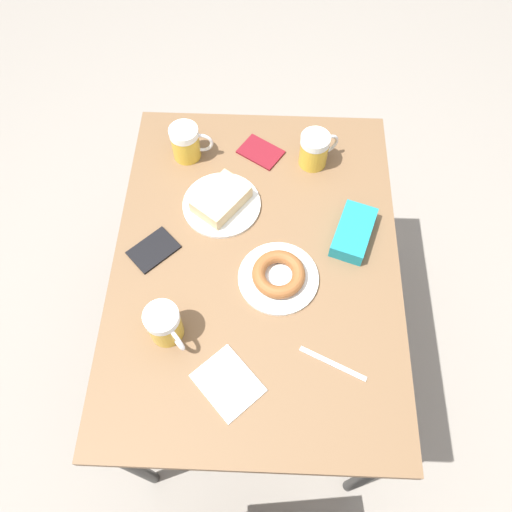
{
  "coord_description": "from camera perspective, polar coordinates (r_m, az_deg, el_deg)",
  "views": [
    {
      "loc": [
        -0.02,
        0.65,
        1.97
      ],
      "look_at": [
        0.0,
        0.0,
        0.8
      ],
      "focal_mm": 35.0,
      "sensor_mm": 36.0,
      "label": 1
    }
  ],
  "objects": [
    {
      "name": "blue_pouch",
      "position": [
        1.4,
        11.08,
        2.68
      ],
      "size": [
        0.14,
        0.19,
        0.05
      ],
      "rotation": [
        0.0,
        0.0,
        4.38
      ],
      "color": "teal",
      "rests_on": "table"
    },
    {
      "name": "plate_with_cake",
      "position": [
        1.43,
        -3.98,
        6.24
      ],
      "size": [
        0.22,
        0.22,
        0.05
      ],
      "color": "white",
      "rests_on": "table"
    },
    {
      "name": "ground_plane",
      "position": [
        2.07,
        -0.0,
        -10.74
      ],
      "size": [
        8.0,
        8.0,
        0.0
      ],
      "primitive_type": "plane",
      "color": "gray"
    },
    {
      "name": "plate_with_donut",
      "position": [
        1.31,
        2.59,
        -2.26
      ],
      "size": [
        0.21,
        0.21,
        0.05
      ],
      "color": "white",
      "rests_on": "table"
    },
    {
      "name": "beer_mug_left",
      "position": [
        1.24,
        -10.38,
        -7.73
      ],
      "size": [
        0.1,
        0.11,
        0.11
      ],
      "color": "gold",
      "rests_on": "table"
    },
    {
      "name": "passport_near_edge",
      "position": [
        1.57,
        0.41,
        11.8
      ],
      "size": [
        0.15,
        0.14,
        0.01
      ],
      "rotation": [
        0.0,
        0.0,
        1.0
      ],
      "color": "maroon",
      "rests_on": "table"
    },
    {
      "name": "beer_mug_right",
      "position": [
        1.51,
        6.74,
        11.99
      ],
      "size": [
        0.12,
        0.09,
        0.11
      ],
      "color": "gold",
      "rests_on": "table"
    },
    {
      "name": "beer_mug_center",
      "position": [
        1.53,
        -7.96,
        12.72
      ],
      "size": [
        0.13,
        0.09,
        0.11
      ],
      "color": "gold",
      "rests_on": "table"
    },
    {
      "name": "fork",
      "position": [
        1.25,
        8.76,
        -12.06
      ],
      "size": [
        0.16,
        0.08,
        0.0
      ],
      "rotation": [
        0.0,
        0.0,
        1.14
      ],
      "color": "silver",
      "rests_on": "table"
    },
    {
      "name": "napkin_folded",
      "position": [
        1.23,
        -3.23,
        -14.29
      ],
      "size": [
        0.19,
        0.19,
        0.0
      ],
      "rotation": [
        0.0,
        0.0,
        2.32
      ],
      "color": "white",
      "rests_on": "table"
    },
    {
      "name": "table",
      "position": [
        1.41,
        -0.0,
        -1.72
      ],
      "size": [
        0.78,
        1.06,
        0.78
      ],
      "color": "brown",
      "rests_on": "ground_plane"
    },
    {
      "name": "passport_far_edge",
      "position": [
        1.39,
        -11.63,
        0.69
      ],
      "size": [
        0.15,
        0.15,
        0.01
      ],
      "rotation": [
        0.0,
        0.0,
        2.35
      ],
      "color": "black",
      "rests_on": "table"
    }
  ]
}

